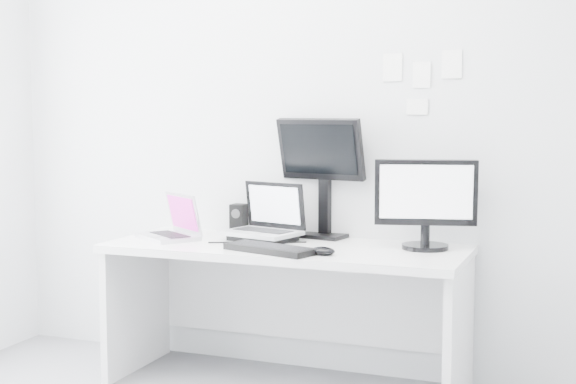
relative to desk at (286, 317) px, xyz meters
The scene contains 13 objects.
back_wall 1.05m from the desk, 90.00° to the left, with size 3.60×3.60×0.00m, color silver.
desk is the anchor object (origin of this frame).
macbook 0.82m from the desk, behind, with size 0.33×0.25×0.25m, color silver.
speaker 0.66m from the desk, 143.55° to the left, with size 0.08×0.08×0.16m, color black.
dell_laptop 0.55m from the desk, 153.42° to the left, with size 0.37×0.29×0.31m, color #9EA0A4.
rear_monitor 0.76m from the desk, 73.38° to the left, with size 0.48×0.17×0.65m, color black.
samsung_monitor 0.91m from the desk, 11.51° to the left, with size 0.49×0.23×0.45m, color black.
keyboard 0.44m from the desk, 89.10° to the right, with size 0.46×0.16×0.03m, color black.
mouse 0.51m from the desk, 37.49° to the right, with size 0.12×0.08×0.04m, color black.
wall_note_0 1.38m from the desk, 37.40° to the left, with size 0.10×0.00×0.14m, color white.
wall_note_1 1.40m from the desk, 29.83° to the left, with size 0.09×0.00×0.13m, color white.
wall_note_2 1.51m from the desk, 24.64° to the left, with size 0.10×0.00×0.14m, color white.
wall_note_3 1.25m from the desk, 30.67° to the left, with size 0.11×0.00×0.08m, color white.
Camera 1 is at (1.48, -2.54, 1.40)m, focal length 51.35 mm.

